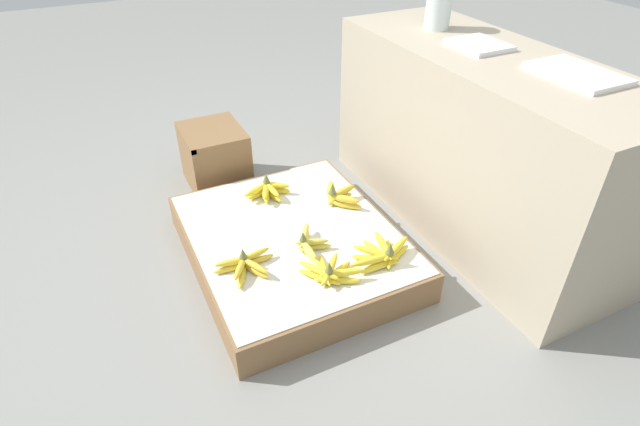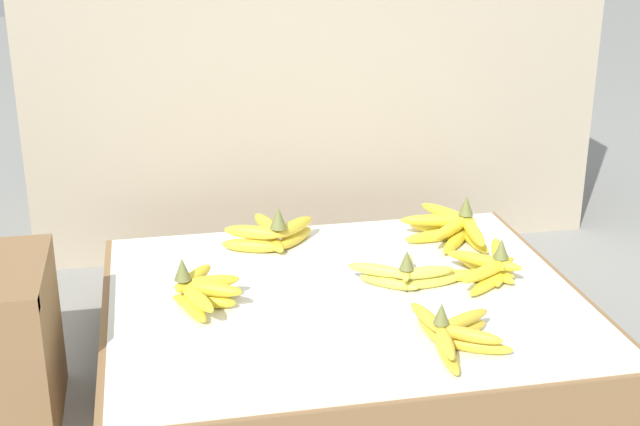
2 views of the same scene
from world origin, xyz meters
The scene contains 13 objects.
ground_plane centered at (0.00, 0.00, 0.00)m, with size 10.00×10.00×0.00m, color gray.
display_platform centered at (0.00, 0.00, 0.07)m, with size 0.92×0.76×0.14m.
back_vendor_table centered at (0.07, 0.81, 0.37)m, with size 1.41×0.52×0.73m.
wooden_crate centered at (-0.69, -0.10, 0.15)m, with size 0.32×0.27×0.29m.
banana_bunch_front_midright centered at (0.13, -0.23, 0.16)m, with size 0.15×0.22×0.08m.
banana_bunch_middle_left centered at (-0.28, 0.01, 0.17)m, with size 0.14×0.21×0.10m.
banana_bunch_middle_midright centered at (0.13, 0.01, 0.16)m, with size 0.23×0.13×0.08m.
banana_bunch_middle_right centered at (0.30, 0.01, 0.16)m, with size 0.19×0.21×0.09m.
banana_bunch_back_midleft centered at (-0.10, 0.26, 0.17)m, with size 0.22×0.15×0.11m.
banana_bunch_back_right centered at (0.30, 0.23, 0.16)m, with size 0.19×0.27×0.10m.
glass_jar centered at (-0.30, 0.81, 0.82)m, with size 0.11×0.11×0.18m.
foam_tray_white centered at (0.36, 0.89, 0.74)m, with size 0.30×0.20×0.02m.
foam_tray_dark centered at (-0.03, 0.81, 0.74)m, with size 0.21×0.18×0.02m.
Camera 1 is at (1.43, -0.58, 1.32)m, focal length 28.00 mm.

